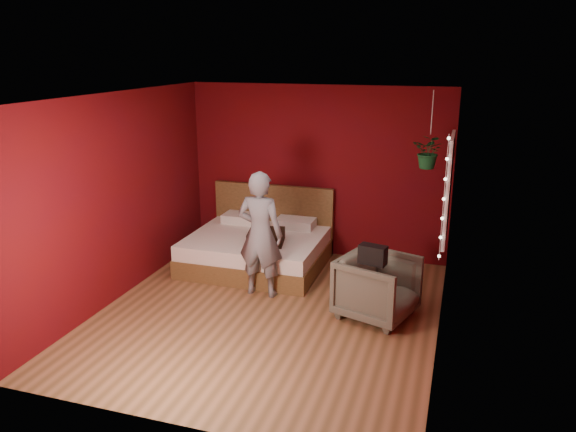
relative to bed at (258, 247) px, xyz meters
name	(u,v)px	position (x,y,z in m)	size (l,w,h in m)	color
floor	(269,313)	(0.68, -1.47, -0.28)	(4.50, 4.50, 0.00)	#925C3A
room_walls	(267,179)	(0.68, -1.47, 1.40)	(4.04, 4.54, 2.62)	#570909
window	(448,188)	(2.65, -0.57, 1.22)	(0.05, 0.97, 1.27)	white
fairy_lights	(444,199)	(2.62, -1.09, 1.22)	(0.04, 0.04, 1.45)	silver
bed	(258,247)	(0.00, 0.00, 0.00)	(1.93, 1.64, 1.06)	brown
person	(260,234)	(0.40, -0.97, 0.55)	(0.60, 0.39, 1.65)	slate
armchair	(377,287)	(1.95, -1.17, 0.10)	(0.81, 0.84, 0.76)	#555243
handbag	(373,255)	(1.91, -1.40, 0.59)	(0.31, 0.15, 0.22)	black
throw_pillow	(266,237)	(0.25, -0.34, 0.29)	(0.48, 0.48, 0.17)	black
hanging_plant	(429,152)	(2.36, 0.09, 1.54)	(0.50, 0.46, 1.01)	silver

